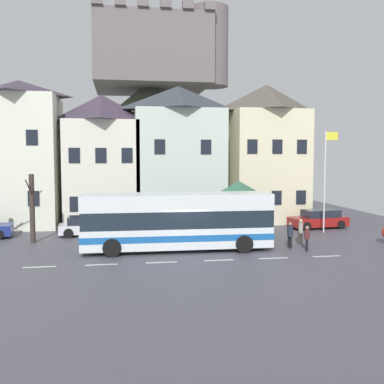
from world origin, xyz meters
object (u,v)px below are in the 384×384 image
at_px(townhouse_03, 266,153).
at_px(hilltop_castle, 151,135).
at_px(flagpole, 326,174).
at_px(bare_tree_00, 32,207).
at_px(townhouse_02, 178,155).
at_px(townhouse_00, 20,154).
at_px(parked_car_03, 239,223).
at_px(pedestrian_02, 301,231).
at_px(parked_car_01, 319,219).
at_px(townhouse_01, 102,160).
at_px(pedestrian_00, 307,237).
at_px(transit_bus, 177,222).
at_px(public_bench, 212,226).
at_px(bus_shelter, 239,192).
at_px(parked_car_00, 87,226).
at_px(pedestrian_01, 290,233).

xyz_separation_m(townhouse_03, hilltop_castle, (-8.30, 16.59, 2.16)).
relative_size(flagpole, bare_tree_00, 1.66).
height_order(townhouse_02, hilltop_castle, hilltop_castle).
distance_m(townhouse_00, parked_car_03, 17.66).
bearing_deg(pedestrian_02, parked_car_01, 55.98).
bearing_deg(townhouse_01, pedestrian_00, -46.80).
distance_m(pedestrian_00, flagpole, 7.69).
xyz_separation_m(townhouse_01, townhouse_03, (13.41, -0.29, 0.53)).
height_order(parked_car_03, pedestrian_00, pedestrian_00).
bearing_deg(transit_bus, townhouse_02, 82.88).
distance_m(townhouse_00, townhouse_02, 12.29).
bearing_deg(parked_car_03, public_bench, 171.70).
bearing_deg(townhouse_03, townhouse_02, -179.36).
bearing_deg(hilltop_castle, public_bench, -82.95).
xyz_separation_m(bus_shelter, parked_car_00, (-9.97, 2.56, -2.43)).
bearing_deg(townhouse_03, pedestrian_02, -96.04).
bearing_deg(townhouse_03, parked_car_00, -160.97).
relative_size(townhouse_00, parked_car_00, 2.83).
bearing_deg(public_bench, flagpole, -10.40).
bearing_deg(bare_tree_00, townhouse_03, 22.09).
bearing_deg(flagpole, pedestrian_00, -123.50).
height_order(parked_car_00, pedestrian_01, pedestrian_01).
bearing_deg(pedestrian_00, parked_car_03, 107.55).
distance_m(townhouse_03, pedestrian_01, 12.41).
bearing_deg(flagpole, public_bench, 169.60).
relative_size(townhouse_03, pedestrian_01, 7.40).
bearing_deg(hilltop_castle, parked_car_00, -105.61).
xyz_separation_m(parked_car_01, flagpole, (-0.45, -1.97, 3.46)).
distance_m(townhouse_00, bus_shelter, 17.44).
bearing_deg(pedestrian_00, bus_shelter, 119.86).
relative_size(townhouse_01, flagpole, 1.43).
relative_size(pedestrian_01, pedestrian_02, 0.99).
relative_size(hilltop_castle, bus_shelter, 8.81).
height_order(pedestrian_01, pedestrian_02, pedestrian_02).
distance_m(bus_shelter, parked_car_03, 3.23).
height_order(transit_bus, pedestrian_02, transit_bus).
height_order(parked_car_03, pedestrian_01, pedestrian_01).
bearing_deg(pedestrian_00, townhouse_03, 82.65).
xyz_separation_m(transit_bus, parked_car_03, (5.13, 5.45, -1.00)).
height_order(pedestrian_00, flagpole, flagpole).
bearing_deg(pedestrian_01, bus_shelter, 119.91).
height_order(townhouse_00, public_bench, townhouse_00).
distance_m(townhouse_02, parked_car_01, 12.01).
bearing_deg(townhouse_01, flagpole, -23.49).
distance_m(townhouse_03, parked_car_03, 8.28).
distance_m(pedestrian_02, bare_tree_00, 16.78).
xyz_separation_m(parked_car_03, pedestrian_00, (2.17, -6.87, 0.18)).
distance_m(townhouse_00, pedestrian_00, 22.63).
relative_size(parked_car_01, flagpole, 0.63).
relative_size(parked_car_03, pedestrian_00, 2.84).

